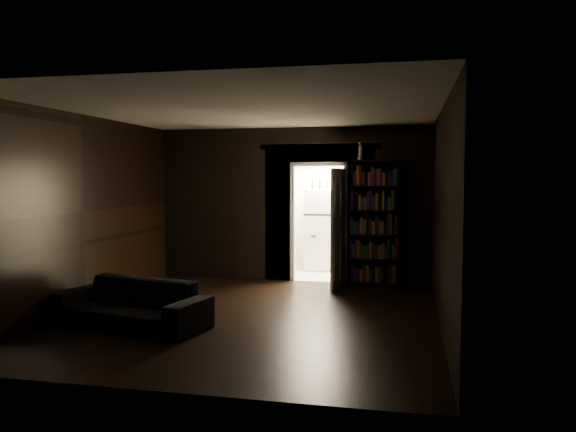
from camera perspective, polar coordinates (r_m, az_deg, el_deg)
name	(u,v)px	position (r m, az deg, el deg)	size (l,w,h in m)	color
ground	(251,317)	(7.80, -3.80, -10.16)	(5.50, 5.50, 0.00)	black
room_walls	(269,191)	(8.60, -1.96, 2.51)	(5.02, 5.61, 2.84)	black
kitchen_alcove	(327,212)	(11.27, 4.03, 0.45)	(2.20, 1.80, 2.60)	beige
sofa	(131,296)	(7.48, -15.66, -7.87)	(2.01, 0.87, 0.77)	black
bookshelf	(373,223)	(9.87, 8.68, -0.73)	(0.90, 0.32, 2.20)	black
refrigerator	(324,230)	(11.55, 3.71, -1.38)	(0.74, 0.68, 1.65)	white
door	(338,228)	(9.69, 5.13, -1.24)	(0.85, 0.05, 2.05)	white
figurine	(360,151)	(9.89, 7.35, 6.58)	(0.10, 0.10, 0.31)	silver
bottles	(323,184)	(11.45, 3.61, 3.29)	(0.57, 0.07, 0.23)	black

